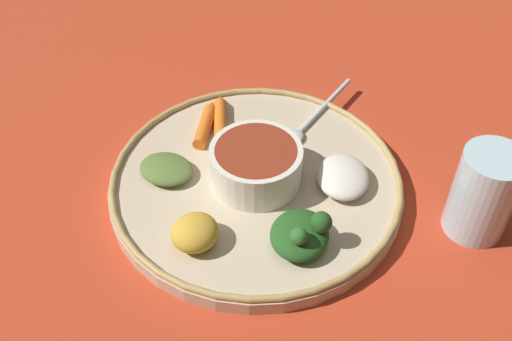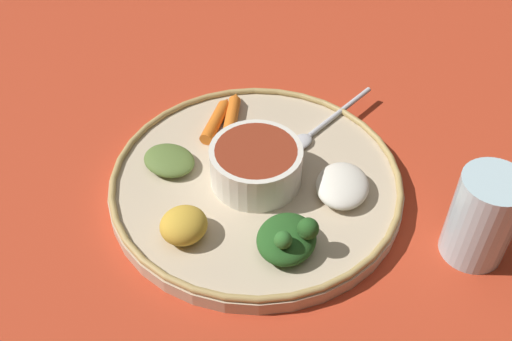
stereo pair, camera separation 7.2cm
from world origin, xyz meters
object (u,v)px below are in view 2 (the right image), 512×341
carrot_near_spoon (232,116)px  carrot_outer (217,119)px  spoon (320,127)px  center_bowl (256,164)px  greens_pile (289,238)px  drinking_glass (481,222)px

carrot_near_spoon → carrot_outer: (-0.02, 0.01, 0.00)m
spoon → carrot_outer: (-0.11, 0.09, 0.00)m
center_bowl → greens_pile: size_ratio=1.16×
spoon → carrot_near_spoon: 0.12m
carrot_outer → carrot_near_spoon: bearing=-15.5°
center_bowl → drinking_glass: drinking_glass is taller
drinking_glass → center_bowl: bearing=124.3°
carrot_near_spoon → center_bowl: bearing=-108.3°
carrot_near_spoon → drinking_glass: size_ratio=0.75×
spoon → greens_pile: bearing=-138.6°
carrot_near_spoon → drinking_glass: (0.11, -0.32, 0.02)m
greens_pile → carrot_outer: (0.05, 0.22, -0.01)m
carrot_near_spoon → drinking_glass: 0.34m
spoon → greens_pile: 0.20m
greens_pile → center_bowl: bearing=74.0°
greens_pile → drinking_glass: 0.21m
greens_pile → drinking_glass: bearing=-31.2°
spoon → carrot_outer: bearing=140.9°
drinking_glass → greens_pile: bearing=148.8°
greens_pile → carrot_outer: bearing=78.2°
greens_pile → carrot_near_spoon: (0.07, 0.21, -0.01)m
drinking_glass → carrot_outer: bearing=111.6°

